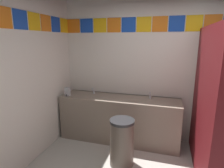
{
  "coord_description": "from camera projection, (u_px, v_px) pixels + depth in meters",
  "views": [
    {
      "loc": [
        -0.1,
        -1.77,
        1.86
      ],
      "look_at": [
        -0.95,
        1.08,
        1.16
      ],
      "focal_mm": 30.11,
      "sensor_mm": 36.0,
      "label": 1
    }
  ],
  "objects": [
    {
      "name": "stall_divider",
      "position": [
        220.0,
        111.0,
        2.27
      ],
      "size": [
        0.92,
        1.54,
        2.04
      ],
      "color": "maroon",
      "rests_on": "ground_plane"
    },
    {
      "name": "faucet_left",
      "position": [
        93.0,
        91.0,
        3.64
      ],
      "size": [
        0.04,
        0.1,
        0.14
      ],
      "color": "silver",
      "rests_on": "vanity_counter"
    },
    {
      "name": "wall_side",
      "position": [
        0.0,
        85.0,
        2.32
      ],
      "size": [
        0.09,
        3.37,
        2.62
      ],
      "color": "silver",
      "rests_on": "ground_plane"
    },
    {
      "name": "soap_dispenser",
      "position": [
        67.0,
        92.0,
        3.53
      ],
      "size": [
        0.09,
        0.09,
        0.16
      ],
      "color": "#B7BABF",
      "rests_on": "vanity_counter"
    },
    {
      "name": "faucet_right",
      "position": [
        150.0,
        96.0,
        3.34
      ],
      "size": [
        0.04,
        0.1,
        0.14
      ],
      "color": "silver",
      "rests_on": "vanity_counter"
    },
    {
      "name": "wall_back",
      "position": [
        173.0,
        71.0,
        3.35
      ],
      "size": [
        4.09,
        0.09,
        2.62
      ],
      "color": "silver",
      "rests_on": "ground_plane"
    },
    {
      "name": "vanity_counter",
      "position": [
        119.0,
        118.0,
        3.52
      ],
      "size": [
        2.17,
        0.55,
        0.83
      ],
      "color": "gray",
      "rests_on": "ground_plane"
    },
    {
      "name": "trash_bin",
      "position": [
        122.0,
        143.0,
        2.8
      ],
      "size": [
        0.36,
        0.36,
        0.73
      ],
      "color": "brown",
      "rests_on": "ground_plane"
    }
  ]
}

